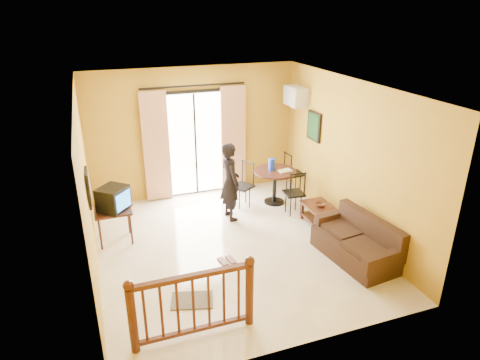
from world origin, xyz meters
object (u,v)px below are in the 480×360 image
object	(u,v)px
coffee_table	(321,214)
standing_person	(230,182)
sofa	(357,244)
dining_table	(275,177)
television	(113,199)

from	to	relation	value
coffee_table	standing_person	bearing A→B (deg)	148.92
coffee_table	sofa	xyz separation A→B (m)	(-0.00, -1.20, 0.02)
dining_table	sofa	distance (m)	2.52
coffee_table	standing_person	distance (m)	1.85
television	standing_person	size ratio (longest dim) A/B	0.40
television	dining_table	xyz separation A→B (m)	(3.31, 0.52, -0.26)
standing_person	sofa	bearing A→B (deg)	-149.77
sofa	standing_person	world-z (taller)	standing_person
television	sofa	size ratio (longest dim) A/B	0.38
television	dining_table	size ratio (longest dim) A/B	0.72
coffee_table	standing_person	xyz separation A→B (m)	(-1.52, 0.92, 0.52)
television	sofa	world-z (taller)	television
coffee_table	sofa	world-z (taller)	sofa
dining_table	television	bearing A→B (deg)	-170.98
television	coffee_table	distance (m)	3.84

